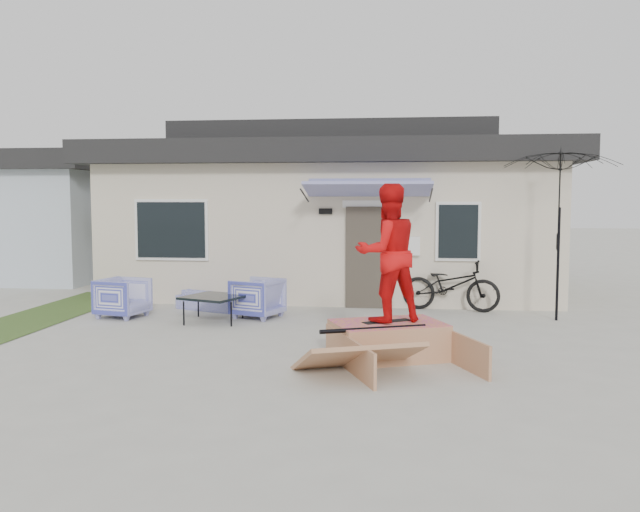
# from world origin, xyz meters

# --- Properties ---
(ground) EXTENTS (90.00, 90.00, 0.00)m
(ground) POSITION_xyz_m (0.00, 0.00, 0.00)
(ground) COLOR #AAA89C
(ground) RESTS_ON ground
(grass_strip) EXTENTS (1.40, 8.00, 0.01)m
(grass_strip) POSITION_xyz_m (-5.20, 2.00, 0.00)
(grass_strip) COLOR #355121
(grass_strip) RESTS_ON ground
(house) EXTENTS (10.80, 8.49, 4.10)m
(house) POSITION_xyz_m (0.00, 7.99, 1.94)
(house) COLOR beige
(house) RESTS_ON ground
(neighbor_house) EXTENTS (8.60, 7.60, 3.50)m
(neighbor_house) POSITION_xyz_m (-10.50, 10.00, 1.78)
(neighbor_house) COLOR #ADBAC7
(neighbor_house) RESTS_ON ground
(loveseat) EXTENTS (1.46, 0.92, 0.55)m
(loveseat) POSITION_xyz_m (-2.19, 3.86, 0.28)
(loveseat) COLOR #3036A7
(loveseat) RESTS_ON ground
(armchair_left) EXTENTS (0.92, 0.96, 0.83)m
(armchair_left) POSITION_xyz_m (-3.61, 2.81, 0.42)
(armchair_left) COLOR #3036A7
(armchair_left) RESTS_ON ground
(armchair_right) EXTENTS (1.00, 1.03, 0.84)m
(armchair_right) POSITION_xyz_m (-1.05, 3.08, 0.42)
(armchair_right) COLOR #3036A7
(armchair_right) RESTS_ON ground
(coffee_table) EXTENTS (1.25, 1.25, 0.48)m
(coffee_table) POSITION_xyz_m (-1.76, 2.59, 0.24)
(coffee_table) COLOR black
(coffee_table) RESTS_ON ground
(bicycle) EXTENTS (2.06, 1.07, 1.26)m
(bicycle) POSITION_xyz_m (2.66, 4.32, 0.63)
(bicycle) COLOR black
(bicycle) RESTS_ON ground
(patio_umbrella) EXTENTS (2.21, 2.06, 2.20)m
(patio_umbrella) POSITION_xyz_m (4.54, 3.45, 1.75)
(patio_umbrella) COLOR black
(patio_umbrella) RESTS_ON ground
(skate_ramp) EXTENTS (2.16, 2.43, 0.50)m
(skate_ramp) POSITION_xyz_m (1.47, 0.11, 0.25)
(skate_ramp) COLOR #AD7551
(skate_ramp) RESTS_ON ground
(skateboard) EXTENTS (0.71, 0.54, 0.05)m
(skateboard) POSITION_xyz_m (1.45, 0.16, 0.53)
(skateboard) COLOR black
(skateboard) RESTS_ON skate_ramp
(skater) EXTENTS (1.18, 1.08, 1.94)m
(skater) POSITION_xyz_m (1.45, 0.16, 1.52)
(skater) COLOR red
(skater) RESTS_ON skateboard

